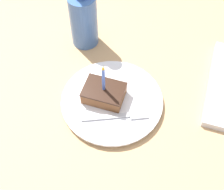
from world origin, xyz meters
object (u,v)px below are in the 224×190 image
object	(u,v)px
plate	(112,101)
cake_slice	(104,93)
fork	(120,116)
bottle	(83,18)

from	to	relation	value
plate	cake_slice	distance (m)	0.03
fork	bottle	distance (m)	0.30
plate	fork	distance (m)	0.06
cake_slice	bottle	bearing A→B (deg)	-147.12
fork	bottle	size ratio (longest dim) A/B	0.74
plate	bottle	world-z (taller)	bottle
bottle	cake_slice	bearing A→B (deg)	32.88
fork	bottle	xyz separation A→B (m)	(-0.23, -0.18, 0.07)
cake_slice	bottle	xyz separation A→B (m)	(-0.19, -0.12, 0.05)
bottle	fork	bearing A→B (deg)	37.47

